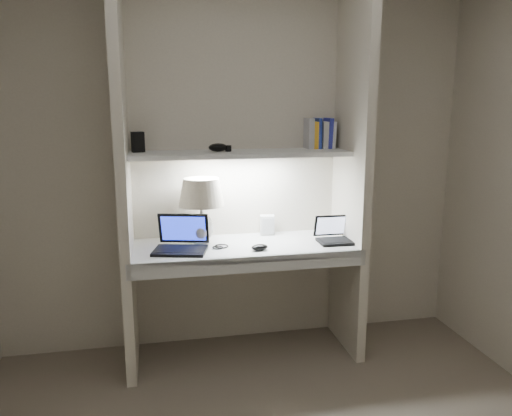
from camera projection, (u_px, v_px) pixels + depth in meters
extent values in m
cube|color=beige|center=(236.00, 166.00, 3.40)|extent=(3.20, 0.01, 2.50)
cube|color=beige|center=(123.00, 174.00, 2.99)|extent=(0.06, 0.55, 2.50)
cube|color=beige|center=(352.00, 168.00, 3.28)|extent=(0.06, 0.55, 2.50)
cube|color=white|center=(243.00, 247.00, 3.24)|extent=(1.40, 0.55, 0.04)
cube|color=silver|center=(251.00, 264.00, 3.00)|extent=(1.46, 0.03, 0.10)
cube|color=silver|center=(240.00, 154.00, 3.21)|extent=(1.40, 0.36, 0.03)
cube|color=white|center=(240.00, 157.00, 3.21)|extent=(0.60, 0.04, 0.02)
cylinder|color=white|center=(202.00, 242.00, 3.25)|extent=(0.11, 0.11, 0.02)
ellipsoid|color=white|center=(202.00, 228.00, 3.23)|extent=(0.15, 0.15, 0.18)
cylinder|color=white|center=(202.00, 211.00, 3.21)|extent=(0.02, 0.02, 0.08)
sphere|color=#FFD899|center=(201.00, 199.00, 3.20)|extent=(0.04, 0.04, 0.04)
cube|color=black|center=(180.00, 251.00, 3.07)|extent=(0.36, 0.29, 0.02)
cube|color=black|center=(180.00, 249.00, 3.06)|extent=(0.30, 0.22, 0.00)
cube|color=black|center=(184.00, 228.00, 3.18)|extent=(0.32, 0.14, 0.20)
cube|color=#1629C2|center=(183.00, 229.00, 3.17)|extent=(0.28, 0.11, 0.16)
cube|color=black|center=(338.00, 241.00, 3.27)|extent=(0.26, 0.18, 0.02)
cube|color=black|center=(338.00, 240.00, 3.27)|extent=(0.22, 0.13, 0.00)
cube|color=black|center=(333.00, 225.00, 3.36)|extent=(0.26, 0.06, 0.15)
cube|color=silver|center=(333.00, 226.00, 3.36)|extent=(0.23, 0.04, 0.12)
cube|color=silver|center=(267.00, 225.00, 3.47)|extent=(0.11, 0.08, 0.14)
ellipsoid|color=black|center=(260.00, 247.00, 3.10)|extent=(0.12, 0.08, 0.04)
torus|color=black|center=(221.00, 246.00, 3.18)|extent=(0.09, 0.09, 0.01)
cube|color=#CCDD2E|center=(174.00, 249.00, 3.12)|extent=(0.08, 0.08, 0.00)
cube|color=silver|center=(331.00, 135.00, 3.42)|extent=(0.03, 0.14, 0.18)
cube|color=#262C9B|center=(328.00, 133.00, 3.41)|extent=(0.04, 0.14, 0.21)
cube|color=#BBB9B6|center=(323.00, 135.00, 3.41)|extent=(0.04, 0.14, 0.18)
cube|color=#233899|center=(317.00, 133.00, 3.40)|extent=(0.02, 0.14, 0.20)
cube|color=gold|center=(314.00, 135.00, 3.40)|extent=(0.03, 0.14, 0.18)
cube|color=#B7B6BB|center=(309.00, 133.00, 3.39)|extent=(0.04, 0.14, 0.20)
cube|color=black|center=(138.00, 142.00, 3.14)|extent=(0.09, 0.07, 0.13)
ellipsoid|color=black|center=(218.00, 147.00, 3.18)|extent=(0.14, 0.11, 0.05)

